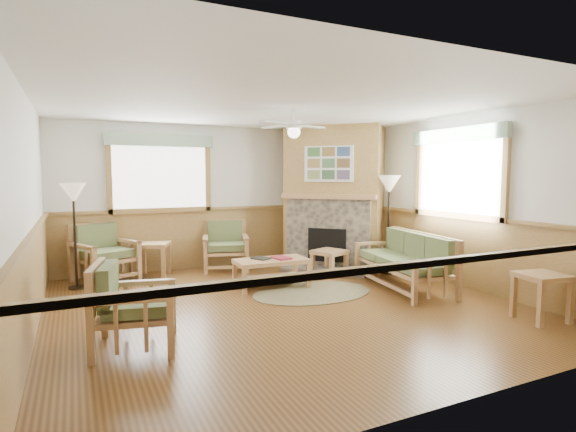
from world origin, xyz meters
name	(u,v)px	position (x,y,z in m)	size (l,w,h in m)	color
floor	(284,305)	(0.00, 0.00, -0.01)	(6.00, 6.00, 0.01)	brown
ceiling	(284,104)	(0.00, 0.00, 2.70)	(6.00, 6.00, 0.01)	white
wall_back	(219,197)	(0.00, 3.00, 1.35)	(6.00, 0.02, 2.70)	white
wall_front	(454,232)	(0.00, -3.00, 1.35)	(6.00, 0.02, 2.70)	white
wall_left	(27,215)	(-3.00, 0.00, 1.35)	(0.02, 6.00, 2.70)	white
wall_right	(450,201)	(3.00, 0.00, 1.35)	(0.02, 6.00, 2.70)	white
wainscot	(284,265)	(0.00, 0.00, 0.55)	(6.00, 6.00, 1.10)	olive
fireplace	(334,197)	(2.05, 2.05, 1.35)	(2.20, 2.20, 2.70)	olive
window_back	(159,133)	(-1.10, 2.96, 2.53)	(1.90, 0.16, 1.50)	white
window_right	(460,127)	(2.96, -0.20, 2.53)	(0.16, 1.90, 1.50)	white
ceiling_fan	(294,112)	(0.30, 0.30, 2.66)	(1.24, 1.24, 0.36)	white
sofa	(403,261)	(2.08, 0.03, 0.43)	(0.77, 1.89, 0.87)	#A57A4D
armchair_back_left	(105,253)	(-2.11, 2.55, 0.48)	(0.85, 0.85, 0.95)	#A57A4D
armchair_back_right	(226,246)	(-0.01, 2.55, 0.45)	(0.81, 0.81, 0.91)	#A57A4D
armchair_left	(135,305)	(-2.02, -0.73, 0.44)	(0.79, 0.79, 0.89)	#A57A4D
coffee_table	(271,273)	(0.23, 0.95, 0.23)	(1.14, 0.57, 0.45)	#A57A4D
end_table_chairs	(153,260)	(-1.33, 2.55, 0.30)	(0.53, 0.51, 0.60)	#A57A4D
end_table_sofa	(541,297)	(2.55, -1.96, 0.29)	(0.52, 0.50, 0.58)	#A57A4D
footstool	(329,263)	(1.51, 1.33, 0.22)	(0.51, 0.51, 0.45)	#A57A4D
braided_rug	(313,293)	(0.65, 0.37, 0.01)	(1.87, 1.87, 0.01)	brown
floor_lamp_left	(75,236)	(-2.55, 2.20, 0.83)	(0.38, 0.38, 1.66)	black
floor_lamp_right	(389,224)	(2.55, 1.00, 0.89)	(0.41, 0.41, 1.78)	black
book_red	(281,257)	(0.38, 0.90, 0.48)	(0.22, 0.30, 0.03)	maroon
book_dark	(261,258)	(0.08, 1.02, 0.48)	(0.20, 0.27, 0.03)	black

